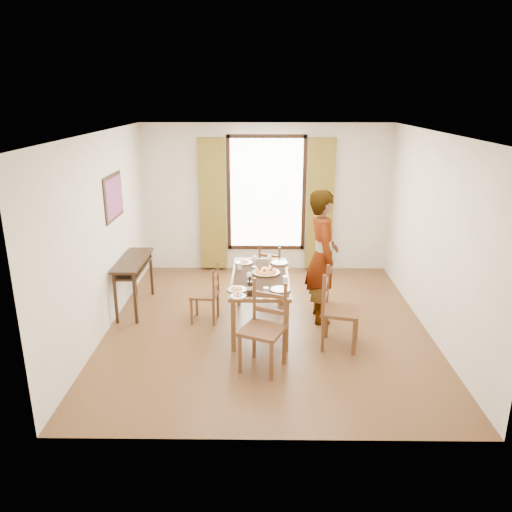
{
  "coord_description": "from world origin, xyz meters",
  "views": [
    {
      "loc": [
        -0.08,
        -6.52,
        3.16
      ],
      "look_at": [
        -0.16,
        0.15,
        1.0
      ],
      "focal_mm": 35.0,
      "sensor_mm": 36.0,
      "label": 1
    }
  ],
  "objects_px": {
    "console_table": "(133,266)",
    "dining_table": "(260,281)",
    "man": "(322,257)",
    "pasta_platter": "(266,270)"
  },
  "relations": [
    {
      "from": "console_table",
      "to": "pasta_platter",
      "type": "bearing_deg",
      "value": -13.75
    },
    {
      "from": "console_table",
      "to": "dining_table",
      "type": "xyz_separation_m",
      "value": [
        1.93,
        -0.59,
        -0.0
      ]
    },
    {
      "from": "man",
      "to": "dining_table",
      "type": "bearing_deg",
      "value": 102.13
    },
    {
      "from": "dining_table",
      "to": "man",
      "type": "bearing_deg",
      "value": 14.91
    },
    {
      "from": "dining_table",
      "to": "pasta_platter",
      "type": "distance_m",
      "value": 0.18
    },
    {
      "from": "dining_table",
      "to": "man",
      "type": "height_order",
      "value": "man"
    },
    {
      "from": "pasta_platter",
      "to": "dining_table",
      "type": "bearing_deg",
      "value": -129.04
    },
    {
      "from": "man",
      "to": "pasta_platter",
      "type": "bearing_deg",
      "value": 96.87
    },
    {
      "from": "console_table",
      "to": "dining_table",
      "type": "bearing_deg",
      "value": -17.03
    },
    {
      "from": "dining_table",
      "to": "man",
      "type": "relative_size",
      "value": 0.85
    }
  ]
}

